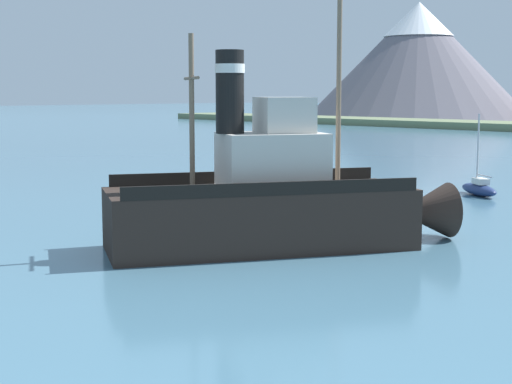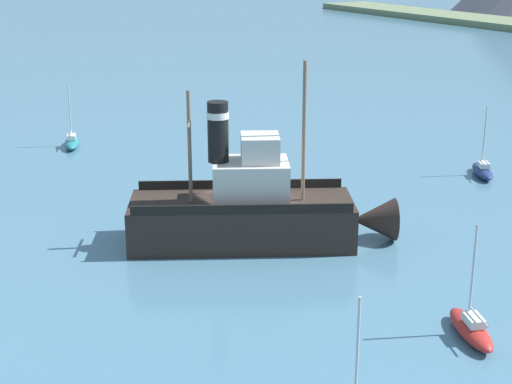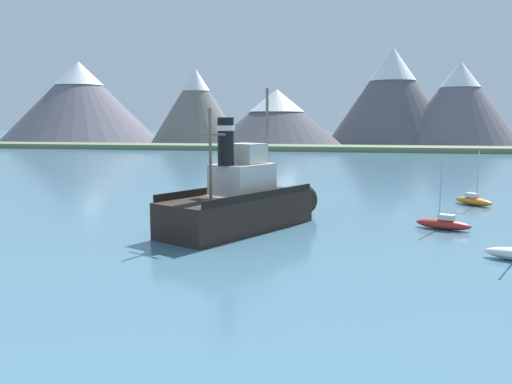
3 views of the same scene
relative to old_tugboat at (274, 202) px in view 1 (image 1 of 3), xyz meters
The scene contains 3 objects.
ground_plane 2.48m from the old_tugboat, 144.30° to the right, with size 600.00×600.00×0.00m, color #477289.
old_tugboat is the anchor object (origin of this frame).
sailboat_navy 20.32m from the old_tugboat, 97.42° to the left, with size 3.80×2.96×4.90m.
Camera 1 is at (23.18, -20.97, 6.22)m, focal length 55.00 mm.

